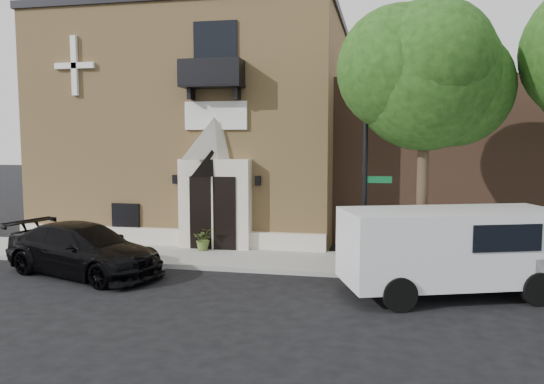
# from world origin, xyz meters

# --- Properties ---
(ground) EXTENTS (120.00, 120.00, 0.00)m
(ground) POSITION_xyz_m (0.00, 0.00, 0.00)
(ground) COLOR black
(ground) RESTS_ON ground
(sidewalk) EXTENTS (42.00, 3.00, 0.15)m
(sidewalk) POSITION_xyz_m (1.00, 1.50, 0.07)
(sidewalk) COLOR gray
(sidewalk) RESTS_ON ground
(church) EXTENTS (12.20, 11.01, 9.30)m
(church) POSITION_xyz_m (-2.99, 7.95, 4.63)
(church) COLOR tan
(church) RESTS_ON ground
(street_tree_left) EXTENTS (4.97, 4.38, 7.77)m
(street_tree_left) POSITION_xyz_m (6.03, 0.35, 5.87)
(street_tree_left) COLOR #38281C
(street_tree_left) RESTS_ON sidewalk
(black_sedan) EXTENTS (5.69, 3.64, 1.53)m
(black_sedan) POSITION_xyz_m (-3.87, -1.18, 0.77)
(black_sedan) COLOR black
(black_sedan) RESTS_ON ground
(cargo_van) EXTENTS (5.92, 3.90, 2.25)m
(cargo_van) POSITION_xyz_m (6.82, -1.15, 1.26)
(cargo_van) COLOR white
(cargo_van) RESTS_ON ground
(street_sign) EXTENTS (0.88, 0.84, 5.31)m
(street_sign) POSITION_xyz_m (4.38, 0.22, 2.82)
(street_sign) COLOR black
(street_sign) RESTS_ON sidewalk
(fire_hydrant) EXTENTS (0.40, 0.32, 0.70)m
(fire_hydrant) POSITION_xyz_m (7.16, 0.63, 0.49)
(fire_hydrant) COLOR red
(fire_hydrant) RESTS_ON sidewalk
(dumpster) EXTENTS (2.05, 1.48, 1.21)m
(dumpster) POSITION_xyz_m (6.95, 0.51, 0.76)
(dumpster) COLOR #0F3716
(dumpster) RESTS_ON sidewalk
(planter) EXTENTS (0.91, 0.85, 0.81)m
(planter) POSITION_xyz_m (-1.26, 2.24, 0.56)
(planter) COLOR #556D2B
(planter) RESTS_ON sidewalk
(pedestrian_near) EXTENTS (0.75, 0.55, 1.90)m
(pedestrian_near) POSITION_xyz_m (7.11, 1.59, 1.10)
(pedestrian_near) COLOR black
(pedestrian_near) RESTS_ON sidewalk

